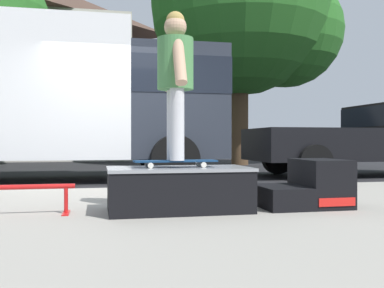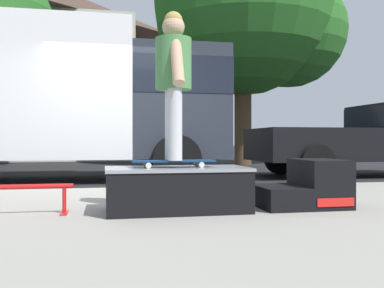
{
  "view_description": "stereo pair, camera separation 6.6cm",
  "coord_description": "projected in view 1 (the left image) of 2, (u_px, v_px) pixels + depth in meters",
  "views": [
    {
      "loc": [
        -0.31,
        -6.87,
        0.78
      ],
      "look_at": [
        0.88,
        -1.27,
        0.75
      ],
      "focal_mm": 41.15,
      "sensor_mm": 36.0,
      "label": 1
    },
    {
      "loc": [
        -0.25,
        -6.88,
        0.78
      ],
      "look_at": [
        0.88,
        -1.27,
        0.75
      ],
      "focal_mm": 41.15,
      "sensor_mm": 36.0,
      "label": 2
    }
  ],
  "objects": [
    {
      "name": "kicker_ramp",
      "position": [
        308.0,
        187.0,
        4.44
      ],
      "size": [
        0.86,
        0.65,
        0.48
      ],
      "color": "black",
      "rests_on": "sidewalk_slab"
    },
    {
      "name": "box_truck",
      "position": [
        49.0,
        95.0,
        8.66
      ],
      "size": [
        6.91,
        2.63,
        3.05
      ],
      "color": "white",
      "rests_on": "ground"
    },
    {
      "name": "skater_kid",
      "position": [
        175.0,
        73.0,
        4.13
      ],
      "size": [
        0.34,
        0.72,
        1.4
      ],
      "color": "silver",
      "rests_on": "skateboard"
    },
    {
      "name": "sidewalk_slab",
      "position": [
        135.0,
        224.0,
        3.85
      ],
      "size": [
        50.0,
        5.0,
        0.12
      ],
      "primitive_type": "cube",
      "color": "gray",
      "rests_on": "ground"
    },
    {
      "name": "pickup_truck_black",
      "position": [
        380.0,
        136.0,
        10.06
      ],
      "size": [
        5.7,
        2.09,
        1.61
      ],
      "color": "black",
      "rests_on": "ground"
    },
    {
      "name": "house_behind",
      "position": [
        28.0,
        67.0,
        20.32
      ],
      "size": [
        9.54,
        8.23,
        8.4
      ],
      "color": "beige",
      "rests_on": "ground"
    },
    {
      "name": "skate_box",
      "position": [
        179.0,
        188.0,
        4.17
      ],
      "size": [
        1.34,
        0.7,
        0.42
      ],
      "color": "black",
      "rests_on": "sidewalk_slab"
    },
    {
      "name": "skateboard",
      "position": [
        175.0,
        161.0,
        4.13
      ],
      "size": [
        0.79,
        0.23,
        0.07
      ],
      "color": "navy",
      "rests_on": "skate_box"
    },
    {
      "name": "street_tree_neighbour",
      "position": [
        250.0,
        12.0,
        14.57
      ],
      "size": [
        6.47,
        5.88,
        8.19
      ],
      "color": "brown",
      "rests_on": "ground"
    },
    {
      "name": "ground_plane",
      "position": [
        120.0,
        192.0,
        6.79
      ],
      "size": [
        140.0,
        140.0,
        0.0
      ],
      "primitive_type": "plane",
      "color": "black"
    }
  ]
}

